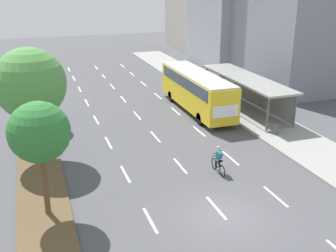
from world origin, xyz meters
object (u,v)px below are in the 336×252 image
(bus, at_px, (196,88))
(median_tree_second, at_px, (30,84))
(median_tree_third, at_px, (30,68))
(trash_bin, at_px, (275,128))
(bus_shelter, at_px, (248,90))
(median_tree_nearest, at_px, (39,133))
(cyclist, at_px, (219,161))

(bus, height_order, median_tree_second, median_tree_second)
(median_tree_third, xyz_separation_m, trash_bin, (16.65, -8.29, -4.01))
(trash_bin, bearing_deg, bus, 113.19)
(bus_shelter, height_order, median_tree_second, median_tree_second)
(median_tree_third, bearing_deg, median_tree_second, -90.71)
(bus_shelter, relative_size, median_tree_nearest, 2.10)
(median_tree_second, bearing_deg, cyclist, -28.65)
(median_tree_second, distance_m, trash_bin, 17.37)
(bus_shelter, height_order, median_tree_third, median_tree_third)
(bus, relative_size, median_tree_nearest, 1.98)
(median_tree_nearest, bearing_deg, bus_shelter, 33.68)
(bus, bearing_deg, median_tree_nearest, -135.49)
(median_tree_third, distance_m, trash_bin, 19.03)
(bus_shelter, relative_size, bus, 1.06)
(bus, relative_size, cyclist, 6.20)
(cyclist, xyz_separation_m, trash_bin, (6.64, 4.20, -0.22))
(bus, bearing_deg, median_tree_third, 176.51)
(bus_shelter, xyz_separation_m, median_tree_second, (-17.82, -4.78, 3.14))
(median_tree_third, bearing_deg, bus_shelter, -7.07)
(bus, distance_m, trash_bin, 8.26)
(cyclist, bearing_deg, median_tree_nearest, -171.62)
(bus_shelter, distance_m, median_tree_nearest, 21.34)
(bus_shelter, bearing_deg, median_tree_nearest, -146.32)
(cyclist, bearing_deg, bus_shelter, 53.12)
(bus, bearing_deg, median_tree_second, -155.55)
(cyclist, distance_m, median_tree_second, 12.25)
(bus, distance_m, median_tree_third, 13.71)
(bus_shelter, distance_m, median_tree_third, 18.08)
(median_tree_second, relative_size, median_tree_third, 1.18)
(median_tree_nearest, distance_m, median_tree_second, 7.01)
(cyclist, relative_size, median_tree_nearest, 0.32)
(median_tree_nearest, distance_m, median_tree_third, 13.96)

